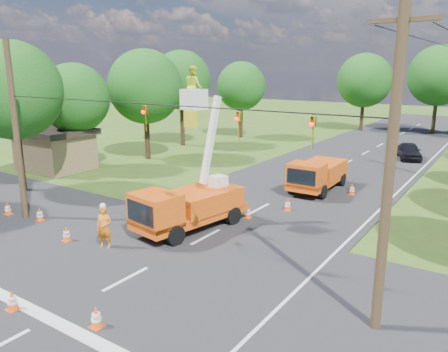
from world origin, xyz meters
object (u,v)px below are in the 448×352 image
Objects in this scene: traffic_cone_6 at (8,209)px; tree_left_d at (145,87)px; traffic_cone_2 at (248,212)px; pole_right_near at (390,162)px; traffic_cone_4 at (67,234)px; tree_left_e at (181,80)px; traffic_cone_7 at (352,190)px; pole_left at (16,132)px; second_truck at (317,174)px; tree_left_f at (241,86)px; traffic_cone_3 at (288,205)px; ground_worker at (104,227)px; traffic_cone_0 at (12,300)px; bucket_truck at (189,196)px; tree_far_b at (439,76)px; shed at (55,149)px; traffic_cone_5 at (40,215)px; traffic_cone_1 at (96,317)px; tree_left_b at (12,91)px; tree_left_c at (74,98)px; tree_far_a at (364,80)px.

tree_left_d reaches higher than traffic_cone_6.
pole_right_near is (8.28, -6.37, 4.75)m from traffic_cone_2.
tree_left_d is at bearing 122.37° from traffic_cone_4.
pole_right_near is 1.06× the size of tree_left_e.
traffic_cone_7 is 0.08× the size of pole_left.
second_truck is 0.68× the size of tree_left_f.
tree_left_e is (-6.12, 22.26, 6.13)m from traffic_cone_6.
traffic_cone_3 is 1.00× the size of traffic_cone_4.
pole_left is at bearing 149.33° from ground_worker.
tree_left_f reaches higher than traffic_cone_6.
traffic_cone_0 is 12.00m from traffic_cone_2.
tree_left_f is (-9.85, 30.86, 5.33)m from traffic_cone_4.
tree_far_b is at bearing 94.42° from bucket_truck.
ground_worker is at bearing -3.24° from pole_left.
bucket_truck reaches higher than traffic_cone_2.
pole_right_near is 1.82× the size of shed.
ground_worker is at bearing -97.48° from tree_far_b.
ground_worker is 0.20× the size of tree_left_d.
pole_right_near is at bearing 28.85° from traffic_cone_0.
traffic_cone_2 is 0.07× the size of tree_far_b.
pole_right_near is 18.01m from pole_left.
tree_left_e reaches higher than traffic_cone_4.
pole_right_near reaches higher than traffic_cone_2.
traffic_cone_5 is (-9.53, -13.31, -0.74)m from second_truck.
traffic_cone_4 is (-6.36, -9.52, 0.00)m from traffic_cone_3.
tree_left_e reaches higher than bucket_truck.
second_truck is 0.63× the size of pole_left.
shed is at bearing -113.20° from tree_left_d.
shed is (-13.05, 8.86, 1.26)m from traffic_cone_4.
traffic_cone_1 is 0.08× the size of tree_left_d.
traffic_cone_1 is at bearing -55.49° from tree_left_e.
tree_left_f reaches higher than traffic_cone_7.
tree_left_b is 45.50m from tree_far_b.
tree_far_a is (11.50, 34.00, 0.75)m from tree_left_c.
shed reaches higher than traffic_cone_5.
traffic_cone_0 is at bearing -101.57° from ground_worker.
tree_far_b is at bearing 14.04° from tree_far_a.
traffic_cone_6 is (-2.30, -0.35, 0.00)m from traffic_cone_5.
traffic_cone_6 is at bearing -74.18° from tree_left_d.
tree_left_f is at bearing 122.45° from traffic_cone_2.
traffic_cone_4 is at bearing -40.48° from tree_left_c.
tree_left_f is at bearing 83.87° from ground_worker.
pole_left is 11.44m from tree_left_c.
traffic_cone_3 is at bearing -21.10° from tree_left_d.
bucket_truck reaches higher than traffic_cone_3.
pole_left is 16.06m from tree_left_d.
tree_far_a is at bearing 98.12° from traffic_cone_2.
traffic_cone_4 is at bearing 149.61° from traffic_cone_1.
pole_right_near is 0.97× the size of tree_far_b.
bucket_truck is 10.95m from pole_right_near.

